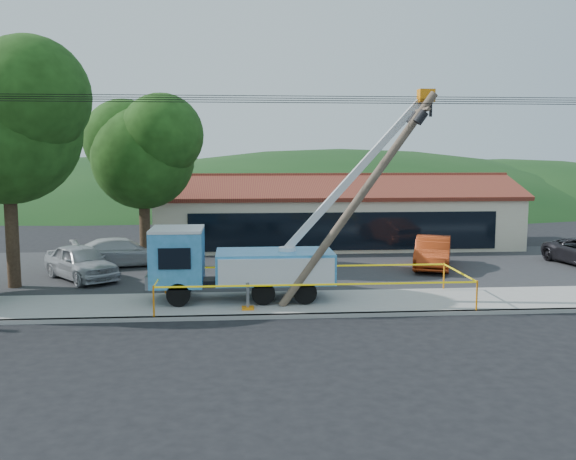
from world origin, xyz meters
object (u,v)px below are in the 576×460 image
(utility_truck, at_px, (238,261))
(car_red, at_px, (432,270))
(car_silver, at_px, (82,282))
(car_white, at_px, (123,268))
(leaning_pole, at_px, (365,190))

(utility_truck, distance_m, car_red, 11.99)
(utility_truck, xyz_separation_m, car_red, (9.96, 6.45, -1.70))
(car_silver, height_order, car_white, car_silver)
(leaning_pole, bearing_deg, car_red, 56.40)
(leaning_pole, xyz_separation_m, car_silver, (-12.09, 6.09, -4.57))
(car_silver, distance_m, car_white, 3.68)
(leaning_pole, bearing_deg, utility_truck, 165.25)
(leaning_pole, relative_size, car_white, 1.61)
(car_silver, relative_size, car_red, 0.98)
(car_red, distance_m, car_white, 16.01)
(leaning_pole, height_order, car_white, leaning_pole)
(car_silver, xyz_separation_m, car_white, (1.31, 3.44, 0.00))
(car_red, height_order, car_white, car_red)
(utility_truck, xyz_separation_m, car_white, (-5.95, 8.26, -1.70))
(leaning_pole, bearing_deg, car_white, 138.52)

